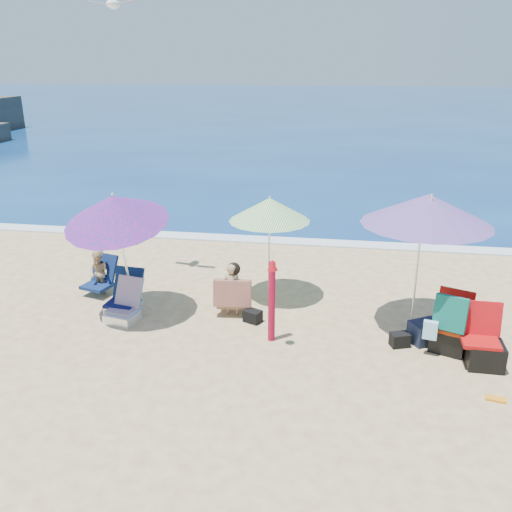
# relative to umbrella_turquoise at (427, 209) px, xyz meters

# --- Properties ---
(ground) EXTENTS (120.00, 120.00, 0.00)m
(ground) POSITION_rel_umbrella_turquoise_xyz_m (-2.26, -1.04, -1.96)
(ground) COLOR #D8BC84
(ground) RESTS_ON ground
(sea) EXTENTS (120.00, 80.00, 0.12)m
(sea) POSITION_rel_umbrella_turquoise_xyz_m (-2.26, 43.96, -2.01)
(sea) COLOR navy
(sea) RESTS_ON ground
(foam) EXTENTS (120.00, 0.50, 0.04)m
(foam) POSITION_rel_umbrella_turquoise_xyz_m (-2.26, 4.06, -1.94)
(foam) COLOR white
(foam) RESTS_ON ground
(umbrella_turquoise) EXTENTS (2.51, 2.51, 2.23)m
(umbrella_turquoise) POSITION_rel_umbrella_turquoise_xyz_m (0.00, 0.00, 0.00)
(umbrella_turquoise) COLOR white
(umbrella_turquoise) RESTS_ON ground
(umbrella_striped) EXTENTS (1.65, 1.65, 1.87)m
(umbrella_striped) POSITION_rel_umbrella_turquoise_xyz_m (-2.46, 0.85, -0.33)
(umbrella_striped) COLOR white
(umbrella_striped) RESTS_ON ground
(umbrella_blue) EXTENTS (1.74, 1.80, 2.25)m
(umbrella_blue) POSITION_rel_umbrella_turquoise_xyz_m (-4.75, -0.33, -0.12)
(umbrella_blue) COLOR white
(umbrella_blue) RESTS_ON ground
(furled_umbrella) EXTENTS (0.20, 0.41, 1.40)m
(furled_umbrella) POSITION_rel_umbrella_turquoise_xyz_m (-2.20, -0.78, -1.19)
(furled_umbrella) COLOR maroon
(furled_umbrella) RESTS_ON ground
(chair_navy) EXTENTS (0.57, 0.68, 0.72)m
(chair_navy) POSITION_rel_umbrella_turquoise_xyz_m (-4.79, -0.14, -1.77)
(chair_navy) COLOR #0C1143
(chair_navy) RESTS_ON ground
(chair_rainbow) EXTENTS (0.57, 0.70, 0.66)m
(chair_rainbow) POSITION_rel_umbrella_turquoise_xyz_m (-4.70, -0.41, -1.79)
(chair_rainbow) COLOR #D9744C
(chair_rainbow) RESTS_ON ground
(camp_chair_left) EXTENTS (0.58, 0.52, 0.88)m
(camp_chair_left) POSITION_rel_umbrella_turquoise_xyz_m (0.81, -0.99, -1.70)
(camp_chair_left) COLOR #B90D0D
(camp_chair_left) RESTS_ON ground
(camp_chair_right) EXTENTS (0.76, 0.70, 0.93)m
(camp_chair_right) POSITION_rel_umbrella_turquoise_xyz_m (0.40, -0.65, -1.62)
(camp_chair_right) COLOR #A02B0B
(camp_chair_right) RESTS_ON ground
(person_center) EXTENTS (0.64, 0.53, 0.91)m
(person_center) POSITION_rel_umbrella_turquoise_xyz_m (-2.97, 0.04, -1.52)
(person_center) COLOR tan
(person_center) RESTS_ON ground
(person_left) EXTENTS (0.61, 0.73, 0.88)m
(person_left) POSITION_rel_umbrella_turquoise_xyz_m (-5.53, 0.54, -1.56)
(person_left) COLOR tan
(person_left) RESTS_ON ground
(bag_black_a) EXTENTS (0.33, 0.30, 0.20)m
(bag_black_a) POSITION_rel_umbrella_turquoise_xyz_m (-2.59, -0.17, -1.86)
(bag_black_a) COLOR black
(bag_black_a) RESTS_ON ground
(bag_navy_b) EXTENTS (0.55, 0.51, 0.33)m
(bag_navy_b) POSITION_rel_umbrella_turquoise_xyz_m (0.10, -0.43, -1.80)
(bag_navy_b) COLOR #171E33
(bag_navy_b) RESTS_ON ground
(bag_black_b) EXTENTS (0.32, 0.27, 0.21)m
(bag_black_b) POSITION_rel_umbrella_turquoise_xyz_m (-0.29, -0.62, -1.86)
(bag_black_b) COLOR black
(bag_black_b) RESTS_ON ground
(orange_item) EXTENTS (0.27, 0.16, 0.03)m
(orange_item) POSITION_rel_umbrella_turquoise_xyz_m (0.80, -1.86, -1.94)
(orange_item) COLOR orange
(orange_item) RESTS_ON ground
(seagull) EXTENTS (0.90, 0.43, 0.15)m
(seagull) POSITION_rel_umbrella_turquoise_xyz_m (-5.24, 1.48, 2.96)
(seagull) COLOR white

